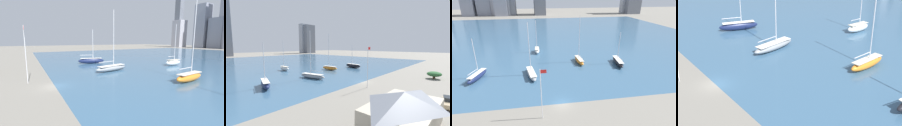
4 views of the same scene
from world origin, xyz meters
The scene contains 5 objects.
ground_plane centered at (0.00, 0.00, 0.00)m, with size 500.00×500.00×0.00m, color gray.
sailboat_orange centered at (9.73, 23.60, 1.02)m, with size 2.49×8.31×16.33m.
sailboat_navy centered at (-22.32, 15.91, 1.04)m, with size 4.47×9.20×11.80m.
sailboat_gray centered at (-6.96, 15.46, 0.90)m, with size 4.09×10.16×15.83m.
sailboat_white centered at (-4.83, 37.42, 1.08)m, with size 1.95×6.36×13.12m.
Camera 4 is at (41.11, -16.21, 22.76)m, focal length 50.00 mm.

